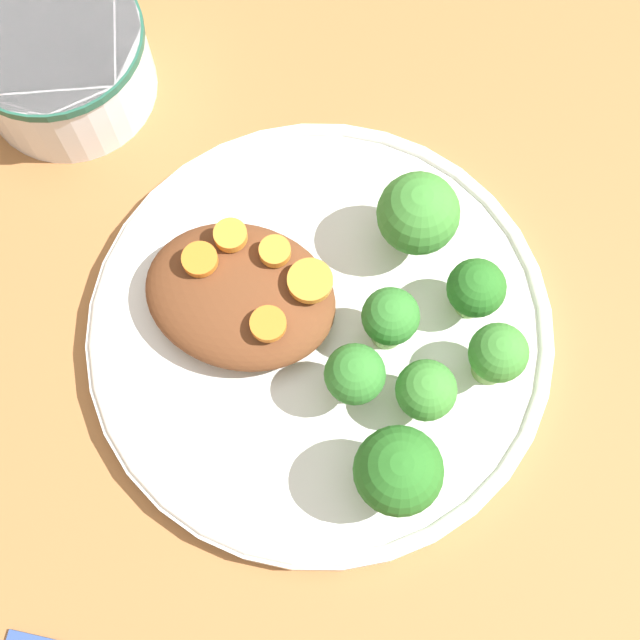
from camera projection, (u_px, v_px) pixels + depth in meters
ground_plane at (320, 336)px, 0.54m from camera, size 4.00×4.00×0.00m
plate at (320, 331)px, 0.53m from camera, size 0.28×0.28×0.02m
dip_bowl at (59, 59)px, 0.56m from camera, size 0.12×0.12×0.06m
stew_mound at (239, 298)px, 0.51m from camera, size 0.11×0.09×0.03m
broccoli_floret_0 at (418, 214)px, 0.51m from camera, size 0.05×0.05×0.06m
broccoli_floret_1 at (390, 319)px, 0.49m from camera, size 0.03×0.03×0.05m
broccoli_floret_2 at (426, 391)px, 0.48m from camera, size 0.03×0.03×0.05m
broccoli_floret_3 at (497, 355)px, 0.49m from camera, size 0.03×0.03×0.05m
broccoli_floret_4 at (355, 376)px, 0.48m from camera, size 0.03×0.03×0.05m
broccoli_floret_5 at (398, 471)px, 0.46m from camera, size 0.05×0.05×0.06m
broccoli_floret_6 at (476, 289)px, 0.50m from camera, size 0.03×0.03×0.05m
carrot_slice_0 at (268, 324)px, 0.49m from camera, size 0.02×0.02×0.01m
carrot_slice_1 at (230, 235)px, 0.50m from camera, size 0.02×0.02×0.01m
carrot_slice_2 at (310, 281)px, 0.50m from camera, size 0.03×0.03×0.01m
carrot_slice_3 at (200, 259)px, 0.50m from camera, size 0.02×0.02×0.01m
carrot_slice_4 at (275, 251)px, 0.50m from camera, size 0.02×0.02×0.01m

